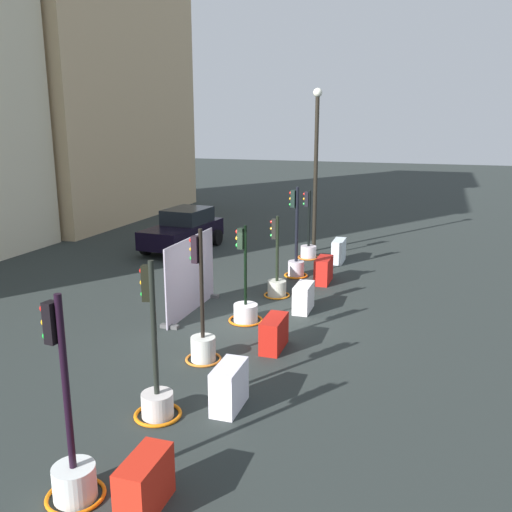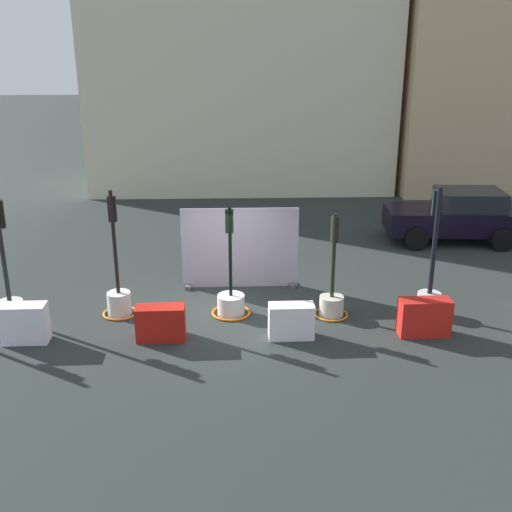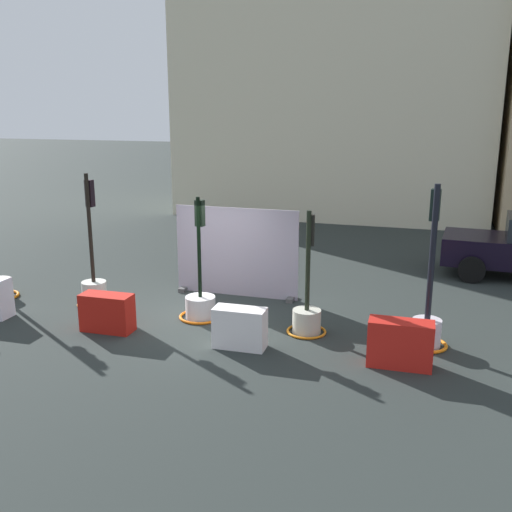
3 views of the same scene
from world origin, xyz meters
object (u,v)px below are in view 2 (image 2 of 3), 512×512
traffic_light_2 (119,294)px  traffic_light_4 (332,298)px  construction_barrier_1 (25,323)px  construction_barrier_4 (424,317)px  traffic_light_3 (231,298)px  construction_barrier_3 (291,321)px  construction_barrier_2 (161,323)px  traffic_light_5 (430,291)px  car_black_sedan (457,216)px  traffic_light_1 (10,300)px

traffic_light_2 → traffic_light_4: size_ratio=1.21×
construction_barrier_1 → construction_barrier_4: 8.88m
traffic_light_4 → construction_barrier_4: bearing=-29.3°
traffic_light_3 → traffic_light_4: traffic_light_3 is taller
traffic_light_3 → construction_barrier_4: size_ratio=2.34×
traffic_light_4 → construction_barrier_3: traffic_light_4 is taller
traffic_light_2 → construction_barrier_4: traffic_light_2 is taller
construction_barrier_2 → construction_barrier_4: size_ratio=0.95×
traffic_light_5 → car_black_sedan: bearing=65.4°
construction_barrier_2 → car_black_sedan: 11.16m
traffic_light_2 → construction_barrier_1: (-1.82, -1.36, -0.09)m
traffic_light_1 → traffic_light_3: traffic_light_1 is taller
traffic_light_1 → construction_barrier_2: traffic_light_1 is taller
traffic_light_5 → traffic_light_3: bearing=177.9°
construction_barrier_1 → traffic_light_3: bearing=16.0°
construction_barrier_1 → traffic_light_2: bearing=36.9°
traffic_light_3 → construction_barrier_3: (1.35, -1.30, -0.01)m
traffic_light_4 → construction_barrier_1: (-6.95, -1.12, 0.00)m
car_black_sedan → traffic_light_3: bearing=-143.6°
traffic_light_3 → traffic_light_1: bearing=-178.6°
traffic_light_2 → construction_barrier_1: 2.27m
traffic_light_5 → construction_barrier_3: 3.63m
construction_barrier_2 → construction_barrier_4: (5.91, 0.02, 0.03)m
traffic_light_1 → traffic_light_4: size_ratio=1.18×
traffic_light_1 → traffic_light_2: size_ratio=0.97×
traffic_light_2 → construction_barrier_2: bearing=-49.6°
traffic_light_3 → traffic_light_5: 4.80m
traffic_light_3 → construction_barrier_3: 1.88m
traffic_light_2 → traffic_light_4: bearing=-2.8°
traffic_light_3 → car_black_sedan: bearing=36.4°
construction_barrier_1 → construction_barrier_2: 2.97m
traffic_light_1 → construction_barrier_2: size_ratio=2.76×
traffic_light_2 → construction_barrier_2: traffic_light_2 is taller
traffic_light_2 → construction_barrier_1: size_ratio=3.10×
traffic_light_2 → construction_barrier_4: (7.06, -1.33, -0.10)m
traffic_light_1 → traffic_light_2: 2.54m
traffic_light_4 → construction_barrier_2: size_ratio=2.34×
traffic_light_5 → construction_barrier_2: traffic_light_5 is taller
construction_barrier_4 → car_black_sedan: (3.00, 6.68, 0.43)m
traffic_light_3 → construction_barrier_2: (-1.55, -1.29, -0.02)m
traffic_light_5 → traffic_light_1: bearing=179.7°
traffic_light_4 → construction_barrier_4: size_ratio=2.22×
construction_barrier_4 → construction_barrier_2: bearing=-179.8°
traffic_light_4 → construction_barrier_4: traffic_light_4 is taller
traffic_light_4 → construction_barrier_1: 7.04m
traffic_light_5 → construction_barrier_4: (-0.43, -1.09, -0.18)m
construction_barrier_2 → car_black_sedan: bearing=37.0°
traffic_light_1 → car_black_sedan: traffic_light_1 is taller
car_black_sedan → traffic_light_5: bearing=-114.6°
traffic_light_1 → construction_barrier_4: traffic_light_1 is taller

